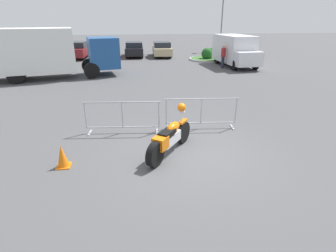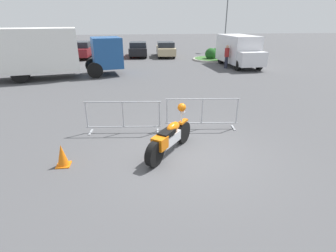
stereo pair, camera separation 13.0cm
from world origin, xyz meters
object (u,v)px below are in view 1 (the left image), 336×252
object	(u,v)px
parked_car_yellow	(48,50)
parked_car_red	(107,50)
parked_car_tan	(162,49)
traffic_cone	(62,156)
delivery_van	(235,50)
crowd_barrier_far	(201,113)
street_lamp	(222,16)
parked_car_blue	(17,52)
crowd_barrier_near	(123,117)
parked_car_black	(134,49)
box_truck	(46,52)
motorcycle	(170,137)
pedestrian	(223,56)
parked_car_maroon	(78,50)

from	to	relation	value
parked_car_yellow	parked_car_red	xyz separation A→B (m)	(5.33, 0.32, -0.03)
parked_car_tan	traffic_cone	xyz separation A→B (m)	(-5.09, -20.34, -0.42)
delivery_van	parked_car_yellow	world-z (taller)	delivery_van
crowd_barrier_far	street_lamp	world-z (taller)	street_lamp
parked_car_blue	parked_car_yellow	xyz separation A→B (m)	(2.67, 0.10, 0.07)
crowd_barrier_near	parked_car_black	size ratio (longest dim) A/B	0.58
delivery_van	traffic_cone	bearing A→B (deg)	-39.25
parked_car_blue	crowd_barrier_near	bearing A→B (deg)	-149.29
street_lamp	parked_car_red	bearing A→B (deg)	-164.90
delivery_van	street_lamp	world-z (taller)	street_lamp
delivery_van	traffic_cone	size ratio (longest dim) A/B	8.67
parked_car_black	traffic_cone	bearing A→B (deg)	176.05
crowd_barrier_far	box_truck	distance (m)	11.85
motorcycle	pedestrian	bearing A→B (deg)	12.06
box_truck	traffic_cone	world-z (taller)	box_truck
motorcycle	delivery_van	distance (m)	15.51
parked_car_black	pedestrian	bearing A→B (deg)	-136.72
motorcycle	parked_car_red	xyz separation A→B (m)	(-3.04, 20.34, 0.24)
parked_car_red	street_lamp	bearing A→B (deg)	-72.18
parked_car_black	crowd_barrier_near	bearing A→B (deg)	179.88
parked_car_tan	street_lamp	size ratio (longest dim) A/B	0.74
motorcycle	street_lamp	world-z (taller)	street_lamp
crowd_barrier_far	parked_car_yellow	size ratio (longest dim) A/B	0.55
box_truck	street_lamp	world-z (taller)	street_lamp
parked_car_yellow	parked_car_blue	bearing A→B (deg)	94.93
parked_car_red	parked_car_tan	world-z (taller)	parked_car_red
crowd_barrier_far	traffic_cone	xyz separation A→B (m)	(-4.11, -1.94, -0.27)
box_truck	crowd_barrier_near	bearing A→B (deg)	-75.67
pedestrian	parked_car_blue	bearing A→B (deg)	-154.03
box_truck	pedestrian	xyz separation A→B (m)	(11.97, 1.95, -0.72)
delivery_van	parked_car_black	xyz separation A→B (m)	(-7.63, 6.67, -0.53)
crowd_barrier_near	box_truck	bearing A→B (deg)	116.44
box_truck	street_lamp	distance (m)	20.18
crowd_barrier_near	crowd_barrier_far	xyz separation A→B (m)	(2.62, 0.00, 0.00)
pedestrian	box_truck	bearing A→B (deg)	-122.38
crowd_barrier_near	parked_car_tan	xyz separation A→B (m)	(3.60, 18.40, 0.15)
parked_car_maroon	pedestrian	bearing A→B (deg)	-118.93
parked_car_tan	crowd_barrier_near	bearing A→B (deg)	171.66
street_lamp	traffic_cone	bearing A→B (deg)	-117.11
parked_car_maroon	traffic_cone	distance (m)	20.65
motorcycle	parked_car_maroon	bearing A→B (deg)	53.02
parked_car_black	parked_car_tan	bearing A→B (deg)	-94.87
crowd_barrier_near	traffic_cone	xyz separation A→B (m)	(-1.49, -1.94, -0.27)
crowd_barrier_far	parked_car_red	bearing A→B (deg)	103.07
pedestrian	parked_car_tan	bearing A→B (deg)	166.08
parked_car_black	street_lamp	xyz separation A→B (m)	(9.89, 3.37, 3.00)
traffic_cone	parked_car_blue	bearing A→B (deg)	112.15
parked_car_blue	parked_car_yellow	size ratio (longest dim) A/B	0.90
crowd_barrier_near	crowd_barrier_far	distance (m)	2.62
crowd_barrier_far	parked_car_black	distance (m)	18.83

